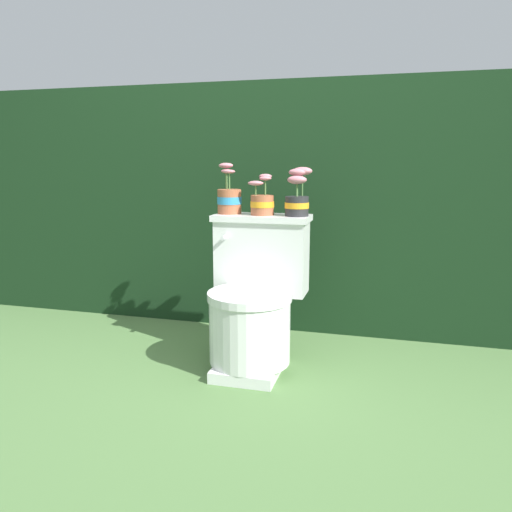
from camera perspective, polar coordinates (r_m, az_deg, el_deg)
The scene contains 6 objects.
ground_plane at distance 2.47m, azimuth -1.70°, elevation -12.59°, with size 12.00×12.00×0.00m, color #4C703D.
hedge_backdrop at distance 3.19m, azimuth 3.15°, elevation 5.91°, with size 4.13×0.71×1.42m.
toilet at distance 2.39m, azimuth -0.17°, elevation -5.10°, with size 0.47×0.52×0.72m.
potted_plant_left at distance 2.51m, azimuth -3.08°, elevation 6.63°, with size 0.13×0.12×0.25m.
potted_plant_midleft at distance 2.44m, azimuth 0.71°, elevation 6.24°, with size 0.13×0.12×0.20m.
potted_plant_middle at distance 2.40m, azimuth 4.76°, elevation 6.77°, with size 0.12×0.12×0.23m.
Camera 1 is at (0.66, -2.17, 0.98)m, focal length 35.00 mm.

